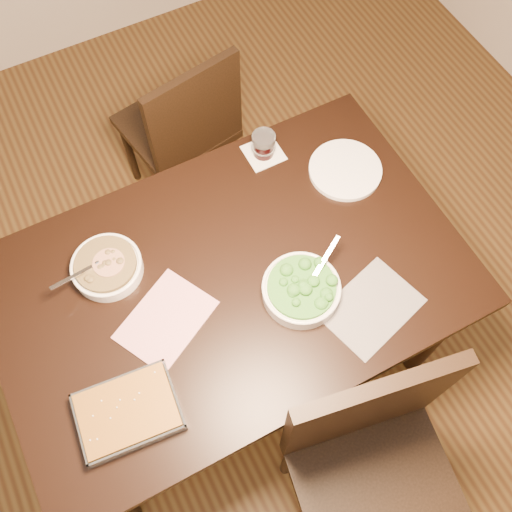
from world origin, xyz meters
The scene contains 13 objects.
ground centered at (0.00, 0.00, 0.00)m, with size 4.00×4.00×0.00m, color #402612.
room centered at (0.00, 0.00, 1.71)m, with size 4.04×4.04×2.72m.
table centered at (0.00, 0.00, 0.65)m, with size 1.40×0.90×0.75m.
magazine_a centered at (-0.22, -0.03, 0.75)m, with size 0.26×0.19×0.01m, color #C2375D.
magazine_b centered at (0.32, -0.28, 0.75)m, with size 0.27×0.20×0.00m, color #222329.
coaster centered at (0.30, 0.36, 0.75)m, with size 0.12×0.12×0.00m, color white.
stew_bowl centered at (-0.31, 0.19, 0.78)m, with size 0.23×0.21×0.08m.
broccoli_bowl centered at (0.16, -0.14, 0.78)m, with size 0.25×0.23×0.09m.
baking_dish centered at (-0.42, -0.23, 0.77)m, with size 0.28×0.22×0.05m.
wine_tumbler centered at (0.30, 0.36, 0.80)m, with size 0.08×0.08×0.09m.
dinner_plate centered at (0.51, 0.17, 0.76)m, with size 0.24×0.24×0.02m, color white.
chair_near centered at (0.14, -0.64, 0.55)m, with size 0.54×0.54×0.99m.
chair_far centered at (0.18, 0.80, 0.48)m, with size 0.47×0.47×0.85m.
Camera 1 is at (-0.26, -0.66, 2.30)m, focal length 40.00 mm.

